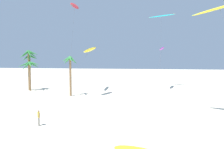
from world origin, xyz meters
TOP-DOWN VIEW (x-y plane):
  - palm_tree_0 at (-25.04, 49.04)m, footprint 4.54×4.50m
  - palm_tree_1 at (-25.10, 49.64)m, footprint 3.50×3.64m
  - palm_tree_2 at (-24.49, 48.36)m, footprint 5.22×4.91m
  - palm_tree_3 at (-13.12, 43.01)m, footprint 3.42×3.62m
  - flying_kite_0 at (4.92, 58.90)m, footprint 6.58×6.27m
  - flying_kite_1 at (-13.40, 47.18)m, footprint 2.34×10.77m
  - flying_kite_3 at (10.03, 29.23)m, footprint 6.21×12.12m
  - flying_kite_5 at (5.00, 55.92)m, footprint 3.06×9.60m
  - flying_kite_6 at (-9.24, 43.37)m, footprint 5.14×12.01m
  - person_near_right at (-10.04, 23.47)m, footprint 0.37×0.41m

SIDE VIEW (x-z plane):
  - person_near_right at x=-10.04m, z-range 0.09..1.82m
  - palm_tree_2 at x=-24.49m, z-range 2.32..8.96m
  - palm_tree_3 at x=-13.12m, z-range 2.28..10.07m
  - palm_tree_1 at x=-25.10m, z-range 2.33..10.53m
  - palm_tree_0 at x=-25.04m, z-range 3.07..12.24m
  - flying_kite_6 at x=-9.24m, z-range 4.03..13.91m
  - flying_kite_5 at x=5.00m, z-range 4.45..14.75m
  - flying_kite_3 at x=10.03m, z-range 6.23..20.40m
  - flying_kite_0 at x=4.92m, z-range 8.69..26.68m
  - flying_kite_1 at x=-13.40m, z-range 8.40..28.01m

